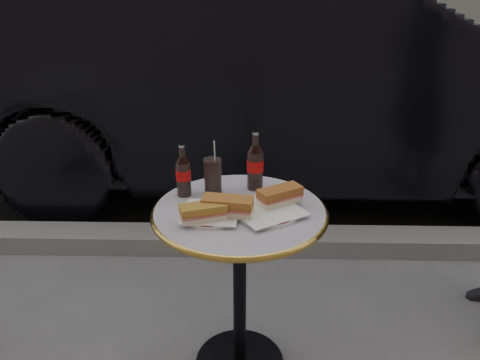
{
  "coord_description": "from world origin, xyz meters",
  "views": [
    {
      "loc": [
        0.04,
        -1.46,
        1.49
      ],
      "look_at": [
        0.0,
        0.05,
        0.82
      ],
      "focal_mm": 35.0,
      "sensor_mm": 36.0,
      "label": 1
    }
  ],
  "objects_px": {
    "cola_glass": "(213,176)",
    "plate_left": "(211,214)",
    "plate_right": "(266,211)",
    "parked_car": "(290,76)",
    "cola_bottle_left": "(183,170)",
    "cola_bottle_right": "(255,160)",
    "bistro_table": "(240,293)"
  },
  "relations": [
    {
      "from": "bistro_table",
      "to": "cola_glass",
      "type": "bearing_deg",
      "value": 129.65
    },
    {
      "from": "cola_glass",
      "to": "plate_left",
      "type": "bearing_deg",
      "value": -88.13
    },
    {
      "from": "cola_glass",
      "to": "parked_car",
      "type": "height_order",
      "value": "parked_car"
    },
    {
      "from": "parked_car",
      "to": "cola_bottle_right",
      "type": "bearing_deg",
      "value": 171.95
    },
    {
      "from": "plate_left",
      "to": "parked_car",
      "type": "xyz_separation_m",
      "value": [
        0.41,
        1.99,
        0.07
      ]
    },
    {
      "from": "plate_right",
      "to": "plate_left",
      "type": "bearing_deg",
      "value": -172.2
    },
    {
      "from": "plate_left",
      "to": "parked_car",
      "type": "distance_m",
      "value": 2.03
    },
    {
      "from": "cola_bottle_right",
      "to": "plate_left",
      "type": "bearing_deg",
      "value": -123.65
    },
    {
      "from": "cola_bottle_left",
      "to": "parked_car",
      "type": "xyz_separation_m",
      "value": [
        0.53,
        1.83,
        -0.02
      ]
    },
    {
      "from": "plate_left",
      "to": "parked_car",
      "type": "bearing_deg",
      "value": 78.27
    },
    {
      "from": "plate_right",
      "to": "parked_car",
      "type": "distance_m",
      "value": 1.98
    },
    {
      "from": "bistro_table",
      "to": "cola_bottle_right",
      "type": "distance_m",
      "value": 0.51
    },
    {
      "from": "cola_bottle_left",
      "to": "plate_right",
      "type": "bearing_deg",
      "value": -24.2
    },
    {
      "from": "plate_right",
      "to": "cola_bottle_left",
      "type": "height_order",
      "value": "cola_bottle_left"
    },
    {
      "from": "cola_bottle_right",
      "to": "cola_glass",
      "type": "height_order",
      "value": "cola_bottle_right"
    },
    {
      "from": "bistro_table",
      "to": "cola_bottle_right",
      "type": "bearing_deg",
      "value": 72.42
    },
    {
      "from": "cola_bottle_right",
      "to": "cola_glass",
      "type": "xyz_separation_m",
      "value": [
        -0.16,
        -0.05,
        -0.05
      ]
    },
    {
      "from": "plate_left",
      "to": "cola_glass",
      "type": "height_order",
      "value": "cola_glass"
    },
    {
      "from": "cola_bottle_right",
      "to": "parked_car",
      "type": "bearing_deg",
      "value": 81.54
    },
    {
      "from": "cola_bottle_left",
      "to": "cola_glass",
      "type": "height_order",
      "value": "cola_bottle_left"
    },
    {
      "from": "bistro_table",
      "to": "plate_left",
      "type": "xyz_separation_m",
      "value": [
        -0.1,
        -0.06,
        0.37
      ]
    },
    {
      "from": "bistro_table",
      "to": "plate_right",
      "type": "xyz_separation_m",
      "value": [
        0.09,
        -0.03,
        0.37
      ]
    },
    {
      "from": "bistro_table",
      "to": "cola_glass",
      "type": "distance_m",
      "value": 0.46
    },
    {
      "from": "cola_glass",
      "to": "bistro_table",
      "type": "bearing_deg",
      "value": -50.35
    },
    {
      "from": "parked_car",
      "to": "bistro_table",
      "type": "bearing_deg",
      "value": 171.12
    },
    {
      "from": "cola_bottle_right",
      "to": "cola_glass",
      "type": "relative_size",
      "value": 1.67
    },
    {
      "from": "bistro_table",
      "to": "plate_left",
      "type": "height_order",
      "value": "plate_left"
    },
    {
      "from": "plate_left",
      "to": "bistro_table",
      "type": "bearing_deg",
      "value": 29.76
    },
    {
      "from": "cola_bottle_left",
      "to": "cola_bottle_right",
      "type": "relative_size",
      "value": 0.87
    },
    {
      "from": "plate_left",
      "to": "cola_glass",
      "type": "bearing_deg",
      "value": 91.87
    },
    {
      "from": "cola_bottle_right",
      "to": "parked_car",
      "type": "xyz_separation_m",
      "value": [
        0.26,
        1.76,
        -0.04
      ]
    },
    {
      "from": "plate_left",
      "to": "cola_bottle_right",
      "type": "bearing_deg",
      "value": 56.35
    }
  ]
}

